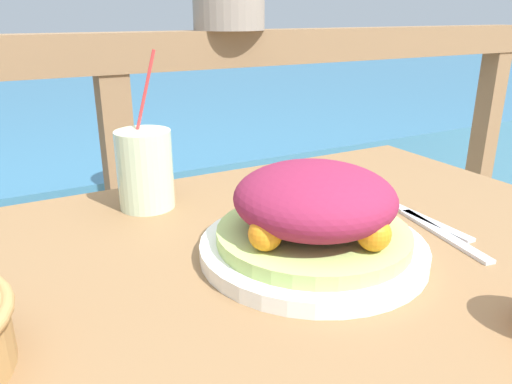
{
  "coord_description": "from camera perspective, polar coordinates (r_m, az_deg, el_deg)",
  "views": [
    {
      "loc": [
        -0.27,
        -0.5,
        1.0
      ],
      "look_at": [
        0.04,
        0.07,
        0.77
      ],
      "focal_mm": 35.0,
      "sensor_mm": 36.0,
      "label": 1
    }
  ],
  "objects": [
    {
      "name": "patio_table",
      "position": [
        0.69,
        -0.24,
        -15.22
      ],
      "size": [
        1.1,
        0.7,
        0.71
      ],
      "color": "olive",
      "rests_on": "ground_plane"
    },
    {
      "name": "railing_fence",
      "position": [
        1.26,
        -15.67,
        6.58
      ],
      "size": [
        2.8,
        0.08,
        0.96
      ],
      "color": "brown",
      "rests_on": "ground_plane"
    },
    {
      "name": "sea_backdrop",
      "position": [
        3.79,
        -24.07,
        6.31
      ],
      "size": [
        12.0,
        4.0,
        0.44
      ],
      "color": "teal",
      "rests_on": "ground_plane"
    },
    {
      "name": "salad_plate",
      "position": [
        0.63,
        6.69,
        -3.0
      ],
      "size": [
        0.29,
        0.29,
        0.12
      ],
      "color": "white",
      "rests_on": "patio_table"
    },
    {
      "name": "drink_glass",
      "position": [
        0.8,
        -12.56,
        2.54
      ],
      "size": [
        0.09,
        0.09,
        0.24
      ],
      "color": "beige",
      "rests_on": "patio_table"
    },
    {
      "name": "fork",
      "position": [
        0.75,
        20.58,
        -4.56
      ],
      "size": [
        0.05,
        0.18,
        0.0
      ],
      "color": "silver",
      "rests_on": "patio_table"
    },
    {
      "name": "knife",
      "position": [
        0.79,
        18.46,
        -2.89
      ],
      "size": [
        0.02,
        0.18,
        0.0
      ],
      "color": "silver",
      "rests_on": "patio_table"
    }
  ]
}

